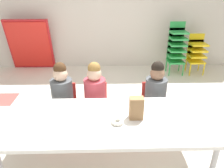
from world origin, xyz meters
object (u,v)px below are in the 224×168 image
object	(u,v)px
seated_child_far_right	(156,90)
paper_plate_near_edge	(117,124)
seated_child_near_camera	(62,91)
paper_plate_center_table	(46,132)
seated_child_middle_seat	(95,91)
craft_table	(108,123)
donut_powdered_on_plate	(117,122)
folded_activity_table	(30,45)
kid_chair_yellow_stack	(196,51)
kid_chair_green_stack	(177,46)
paper_bag_brown	(136,108)

from	to	relation	value
seated_child_far_right	paper_plate_near_edge	distance (m)	0.88
seated_child_near_camera	paper_plate_center_table	size ratio (longest dim) A/B	5.10
seated_child_middle_seat	paper_plate_center_table	world-z (taller)	seated_child_middle_seat
craft_table	donut_powdered_on_plate	world-z (taller)	donut_powdered_on_plate
seated_child_near_camera	seated_child_far_right	xyz separation A→B (m)	(1.14, 0.00, 0.00)
seated_child_middle_seat	folded_activity_table	size ratio (longest dim) A/B	0.84
folded_activity_table	paper_plate_near_edge	bearing A→B (deg)	-59.89
paper_plate_near_edge	donut_powdered_on_plate	xyz separation A→B (m)	(0.00, 0.00, 0.02)
seated_child_near_camera	donut_powdered_on_plate	size ratio (longest dim) A/B	7.65
kid_chair_yellow_stack	paper_plate_near_edge	distance (m)	3.16
craft_table	seated_child_middle_seat	distance (m)	0.66
seated_child_near_camera	folded_activity_table	world-z (taller)	folded_activity_table
kid_chair_green_stack	paper_plate_near_edge	size ratio (longest dim) A/B	5.78
folded_activity_table	donut_powdered_on_plate	size ratio (longest dim) A/B	9.06
folded_activity_table	donut_powdered_on_plate	xyz separation A→B (m)	(1.69, -2.92, 0.07)
craft_table	kid_chair_yellow_stack	xyz separation A→B (m)	(1.83, 2.55, -0.08)
seated_child_middle_seat	paper_plate_near_edge	world-z (taller)	seated_child_middle_seat
kid_chair_yellow_stack	seated_child_middle_seat	bearing A→B (deg)	-136.13
seated_child_near_camera	seated_child_far_right	bearing A→B (deg)	0.00
kid_chair_green_stack	paper_bag_brown	xyz separation A→B (m)	(-1.14, -2.53, 0.11)
seated_child_near_camera	paper_bag_brown	bearing A→B (deg)	-37.56
craft_table	seated_child_far_right	size ratio (longest dim) A/B	2.16
paper_bag_brown	paper_plate_near_edge	size ratio (longest dim) A/B	1.22
seated_child_middle_seat	paper_bag_brown	world-z (taller)	seated_child_middle_seat
kid_chair_yellow_stack	donut_powdered_on_plate	distance (m)	3.16
seated_child_middle_seat	folded_activity_table	world-z (taller)	folded_activity_table
seated_child_middle_seat	kid_chair_green_stack	world-z (taller)	kid_chair_green_stack
kid_chair_yellow_stack	paper_plate_center_table	distance (m)	3.62
seated_child_near_camera	kid_chair_green_stack	xyz separation A→B (m)	(1.96, 1.91, 0.02)
seated_child_near_camera	kid_chair_yellow_stack	world-z (taller)	seated_child_near_camera
craft_table	folded_activity_table	world-z (taller)	folded_activity_table
kid_chair_green_stack	paper_plate_center_table	size ratio (longest dim) A/B	5.78
craft_table	donut_powdered_on_plate	distance (m)	0.14
donut_powdered_on_plate	craft_table	bearing A→B (deg)	137.29
craft_table	seated_child_far_right	bearing A→B (deg)	47.12
seated_child_middle_seat	paper_plate_near_edge	xyz separation A→B (m)	(0.24, -0.72, 0.03)
paper_plate_near_edge	donut_powdered_on_plate	world-z (taller)	donut_powdered_on_plate
kid_chair_green_stack	paper_plate_center_table	bearing A→B (deg)	-125.34
seated_child_far_right	paper_plate_near_edge	world-z (taller)	seated_child_far_right
craft_table	donut_powdered_on_plate	size ratio (longest dim) A/B	16.51
paper_plate_center_table	donut_powdered_on_plate	size ratio (longest dim) A/B	1.50
seated_child_far_right	paper_plate_center_table	xyz separation A→B (m)	(-1.13, -0.83, 0.03)
seated_child_far_right	kid_chair_green_stack	size ratio (longest dim) A/B	0.88
seated_child_far_right	folded_activity_table	xyz separation A→B (m)	(-2.20, 2.19, -0.02)
kid_chair_green_stack	paper_bag_brown	size ratio (longest dim) A/B	4.73
craft_table	kid_chair_yellow_stack	world-z (taller)	kid_chair_yellow_stack
kid_chair_yellow_stack	paper_bag_brown	bearing A→B (deg)	-121.67
paper_bag_brown	folded_activity_table	bearing A→B (deg)	123.58
folded_activity_table	paper_plate_near_edge	xyz separation A→B (m)	(1.69, -2.92, 0.05)
paper_bag_brown	paper_plate_center_table	distance (m)	0.84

